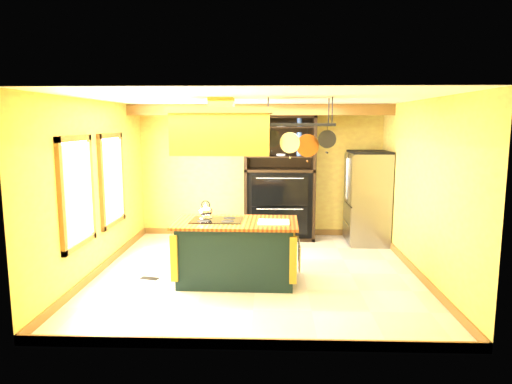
# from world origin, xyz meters

# --- Properties ---
(floor) EXTENTS (5.00, 5.00, 0.00)m
(floor) POSITION_xyz_m (0.00, 0.00, 0.00)
(floor) COLOR beige
(floor) RESTS_ON ground
(ceiling) EXTENTS (5.00, 5.00, 0.00)m
(ceiling) POSITION_xyz_m (0.00, 0.00, 2.70)
(ceiling) COLOR white
(ceiling) RESTS_ON wall_back
(wall_back) EXTENTS (5.00, 0.02, 2.70)m
(wall_back) POSITION_xyz_m (0.00, 2.50, 1.35)
(wall_back) COLOR #DAC44F
(wall_back) RESTS_ON floor
(wall_front) EXTENTS (5.00, 0.02, 2.70)m
(wall_front) POSITION_xyz_m (0.00, -2.50, 1.35)
(wall_front) COLOR #DAC44F
(wall_front) RESTS_ON floor
(wall_left) EXTENTS (0.02, 5.00, 2.70)m
(wall_left) POSITION_xyz_m (-2.50, 0.00, 1.35)
(wall_left) COLOR #DAC44F
(wall_left) RESTS_ON floor
(wall_right) EXTENTS (0.02, 5.00, 2.70)m
(wall_right) POSITION_xyz_m (2.50, 0.00, 1.35)
(wall_right) COLOR #DAC44F
(wall_right) RESTS_ON floor
(ceiling_beam) EXTENTS (5.00, 0.15, 0.20)m
(ceiling_beam) POSITION_xyz_m (0.00, 1.70, 2.59)
(ceiling_beam) COLOR brown
(ceiling_beam) RESTS_ON ceiling
(window_near) EXTENTS (0.06, 1.06, 1.56)m
(window_near) POSITION_xyz_m (-2.47, -0.80, 1.40)
(window_near) COLOR brown
(window_near) RESTS_ON wall_left
(window_far) EXTENTS (0.06, 1.06, 1.56)m
(window_far) POSITION_xyz_m (-2.47, 0.60, 1.40)
(window_far) COLOR brown
(window_far) RESTS_ON wall_left
(kitchen_island) EXTENTS (1.82, 1.04, 1.11)m
(kitchen_island) POSITION_xyz_m (-0.29, -0.42, 0.47)
(kitchen_island) COLOR black
(kitchen_island) RESTS_ON floor
(range_hood) EXTENTS (1.45, 0.82, 0.80)m
(range_hood) POSITION_xyz_m (-0.49, -0.42, 2.25)
(range_hood) COLOR #A78429
(range_hood) RESTS_ON ceiling
(pot_rack) EXTENTS (1.03, 0.49, 0.84)m
(pot_rack) POSITION_xyz_m (0.62, -0.42, 2.23)
(pot_rack) COLOR black
(pot_rack) RESTS_ON ceiling
(refrigerator) EXTENTS (0.77, 0.91, 1.77)m
(refrigerator) POSITION_xyz_m (2.10, 1.90, 0.86)
(refrigerator) COLOR gray
(refrigerator) RESTS_ON floor
(hutch) EXTENTS (1.41, 0.64, 2.50)m
(hutch) POSITION_xyz_m (0.39, 2.23, 0.95)
(hutch) COLOR black
(hutch) RESTS_ON floor
(floor_register) EXTENTS (0.30, 0.18, 0.01)m
(floor_register) POSITION_xyz_m (-1.63, -0.35, 0.01)
(floor_register) COLOR black
(floor_register) RESTS_ON floor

